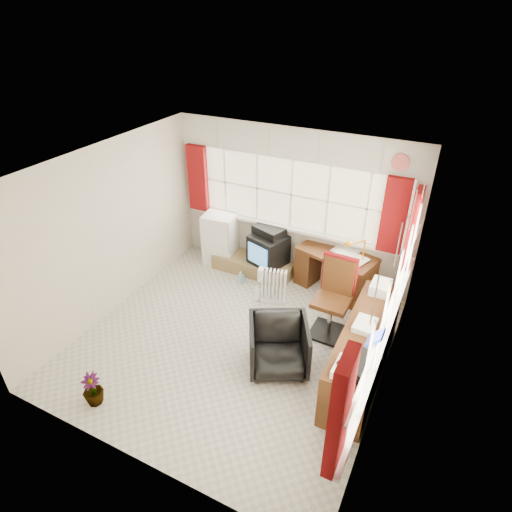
{
  "coord_description": "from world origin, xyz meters",
  "views": [
    {
      "loc": [
        2.28,
        -3.87,
        4.12
      ],
      "look_at": [
        0.08,
        0.55,
        1.12
      ],
      "focal_mm": 30.0,
      "sensor_mm": 36.0,
      "label": 1
    }
  ],
  "objects_px": {
    "office_chair": "(279,346)",
    "tv_bench": "(253,265)",
    "desk_lamp": "(365,246)",
    "credenza": "(363,351)",
    "mini_fridge": "(222,238)",
    "desk": "(335,270)",
    "crt_tv": "(268,250)",
    "task_chair": "(335,294)",
    "radiator": "(274,289)"
  },
  "relations": [
    {
      "from": "office_chair",
      "to": "tv_bench",
      "type": "xyz_separation_m",
      "value": [
        -1.3,
        1.87,
        -0.22
      ]
    },
    {
      "from": "desk_lamp",
      "to": "credenza",
      "type": "height_order",
      "value": "desk_lamp"
    },
    {
      "from": "desk_lamp",
      "to": "mini_fridge",
      "type": "bearing_deg",
      "value": 178.26
    },
    {
      "from": "desk",
      "to": "tv_bench",
      "type": "xyz_separation_m",
      "value": [
        -1.42,
        -0.08,
        -0.27
      ]
    },
    {
      "from": "desk",
      "to": "mini_fridge",
      "type": "bearing_deg",
      "value": -179.99
    },
    {
      "from": "desk",
      "to": "tv_bench",
      "type": "height_order",
      "value": "desk"
    },
    {
      "from": "office_chair",
      "to": "crt_tv",
      "type": "relative_size",
      "value": 1.1
    },
    {
      "from": "credenza",
      "to": "desk",
      "type": "bearing_deg",
      "value": 118.17
    },
    {
      "from": "task_chair",
      "to": "tv_bench",
      "type": "xyz_separation_m",
      "value": [
        -1.69,
        0.85,
        -0.5
      ]
    },
    {
      "from": "tv_bench",
      "to": "mini_fridge",
      "type": "relative_size",
      "value": 1.5
    },
    {
      "from": "desk",
      "to": "task_chair",
      "type": "distance_m",
      "value": 1.0
    },
    {
      "from": "desk",
      "to": "tv_bench",
      "type": "bearing_deg",
      "value": -176.78
    },
    {
      "from": "office_chair",
      "to": "desk",
      "type": "bearing_deg",
      "value": 58.31
    },
    {
      "from": "credenza",
      "to": "tv_bench",
      "type": "relative_size",
      "value": 1.43
    },
    {
      "from": "radiator",
      "to": "credenza",
      "type": "height_order",
      "value": "credenza"
    },
    {
      "from": "credenza",
      "to": "tv_bench",
      "type": "xyz_separation_m",
      "value": [
        -2.28,
        1.52,
        -0.26
      ]
    },
    {
      "from": "desk",
      "to": "task_chair",
      "type": "relative_size",
      "value": 1.13
    },
    {
      "from": "crt_tv",
      "to": "mini_fridge",
      "type": "bearing_deg",
      "value": 175.84
    },
    {
      "from": "office_chair",
      "to": "credenza",
      "type": "relative_size",
      "value": 0.38
    },
    {
      "from": "radiator",
      "to": "desk_lamp",
      "type": "bearing_deg",
      "value": 29.15
    },
    {
      "from": "desk",
      "to": "task_chair",
      "type": "bearing_deg",
      "value": -74.03
    },
    {
      "from": "desk",
      "to": "office_chair",
      "type": "xyz_separation_m",
      "value": [
        -0.13,
        -1.95,
        -0.05
      ]
    },
    {
      "from": "credenza",
      "to": "radiator",
      "type": "bearing_deg",
      "value": 151.26
    },
    {
      "from": "desk_lamp",
      "to": "radiator",
      "type": "xyz_separation_m",
      "value": [
        -1.16,
        -0.65,
        -0.74
      ]
    },
    {
      "from": "desk",
      "to": "crt_tv",
      "type": "relative_size",
      "value": 1.95
    },
    {
      "from": "task_chair",
      "to": "mini_fridge",
      "type": "xyz_separation_m",
      "value": [
        -2.36,
        0.93,
        -0.16
      ]
    },
    {
      "from": "task_chair",
      "to": "radiator",
      "type": "height_order",
      "value": "task_chair"
    },
    {
      "from": "desk",
      "to": "tv_bench",
      "type": "distance_m",
      "value": 1.45
    },
    {
      "from": "radiator",
      "to": "mini_fridge",
      "type": "xyz_separation_m",
      "value": [
        -1.35,
        0.72,
        0.23
      ]
    },
    {
      "from": "radiator",
      "to": "crt_tv",
      "type": "height_order",
      "value": "crt_tv"
    },
    {
      "from": "task_chair",
      "to": "tv_bench",
      "type": "bearing_deg",
      "value": 153.23
    },
    {
      "from": "credenza",
      "to": "tv_bench",
      "type": "bearing_deg",
      "value": 146.3
    },
    {
      "from": "radiator",
      "to": "crt_tv",
      "type": "relative_size",
      "value": 0.86
    },
    {
      "from": "desk_lamp",
      "to": "credenza",
      "type": "bearing_deg",
      "value": -73.79
    },
    {
      "from": "desk",
      "to": "radiator",
      "type": "xyz_separation_m",
      "value": [
        -0.74,
        -0.72,
        -0.15
      ]
    },
    {
      "from": "tv_bench",
      "to": "office_chair",
      "type": "bearing_deg",
      "value": -55.21
    },
    {
      "from": "desk",
      "to": "office_chair",
      "type": "relative_size",
      "value": 1.77
    },
    {
      "from": "desk_lamp",
      "to": "radiator",
      "type": "relative_size",
      "value": 0.68
    },
    {
      "from": "desk",
      "to": "desk_lamp",
      "type": "distance_m",
      "value": 0.72
    },
    {
      "from": "desk",
      "to": "credenza",
      "type": "bearing_deg",
      "value": -61.83
    },
    {
      "from": "task_chair",
      "to": "mini_fridge",
      "type": "relative_size",
      "value": 1.26
    },
    {
      "from": "desk_lamp",
      "to": "mini_fridge",
      "type": "xyz_separation_m",
      "value": [
        -2.5,
        0.08,
        -0.51
      ]
    },
    {
      "from": "radiator",
      "to": "mini_fridge",
      "type": "bearing_deg",
      "value": 151.79
    },
    {
      "from": "task_chair",
      "to": "crt_tv",
      "type": "xyz_separation_m",
      "value": [
        -1.41,
        0.86,
        -0.12
      ]
    },
    {
      "from": "desk_lamp",
      "to": "office_chair",
      "type": "height_order",
      "value": "desk_lamp"
    },
    {
      "from": "radiator",
      "to": "credenza",
      "type": "bearing_deg",
      "value": -28.74
    },
    {
      "from": "tv_bench",
      "to": "crt_tv",
      "type": "distance_m",
      "value": 0.47
    },
    {
      "from": "tv_bench",
      "to": "mini_fridge",
      "type": "bearing_deg",
      "value": 173.18
    },
    {
      "from": "desk_lamp",
      "to": "crt_tv",
      "type": "xyz_separation_m",
      "value": [
        -1.56,
        0.01,
        -0.48
      ]
    },
    {
      "from": "desk",
      "to": "tv_bench",
      "type": "relative_size",
      "value": 0.95
    }
  ]
}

